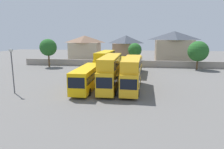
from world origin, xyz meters
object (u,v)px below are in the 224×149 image
object	(u,v)px
bus_1	(87,77)
house_terrace_centre	(126,49)
bus_4	(105,61)
bus_5	(122,65)
tree_behind_wall	(48,47)
lamp_post_lot_edge	(12,69)
tree_right_of_lot	(198,51)
bus_2	(110,71)
bus_6	(135,65)
house_terrace_right	(174,47)
bus_3	(132,72)
tree_left_of_lot	(135,50)
house_terrace_left	(85,48)

from	to	relation	value
bus_1	house_terrace_centre	bearing A→B (deg)	173.29
bus_4	bus_5	world-z (taller)	bus_4
tree_behind_wall	lamp_post_lot_edge	world-z (taller)	tree_behind_wall
tree_right_of_lot	bus_4	bearing A→B (deg)	-159.12
bus_1	bus_2	xyz separation A→B (m)	(3.57, 0.83, 0.93)
house_terrace_centre	bus_1	bearing A→B (deg)	-96.06
tree_right_of_lot	lamp_post_lot_edge	size ratio (longest dim) A/B	1.10
bus_6	bus_1	bearing A→B (deg)	-22.59
bus_4	bus_2	bearing A→B (deg)	16.88
bus_2	house_terrace_right	world-z (taller)	house_terrace_right
house_terrace_centre	lamp_post_lot_edge	size ratio (longest dim) A/B	1.31
bus_3	house_terrace_centre	bearing A→B (deg)	-172.54
bus_2	bus_5	world-z (taller)	bus_2
bus_3	lamp_post_lot_edge	size ratio (longest dim) A/B	1.76
house_terrace_right	tree_right_of_lot	size ratio (longest dim) A/B	1.60
bus_2	tree_left_of_lot	world-z (taller)	tree_left_of_lot
bus_5	house_terrace_right	xyz separation A→B (m)	(13.97, 19.47, 3.01)
house_terrace_right	tree_behind_wall	xyz separation A→B (m)	(-34.29, -12.29, 0.30)
tree_right_of_lot	bus_1	bearing A→B (deg)	-134.68
bus_3	tree_right_of_lot	size ratio (longest dim) A/B	1.60
bus_1	tree_right_of_lot	bearing A→B (deg)	134.67
bus_3	house_terrace_right	bearing A→B (deg)	163.01
bus_2	bus_3	size ratio (longest dim) A/B	1.04
house_terrace_centre	bus_3	bearing A→B (deg)	-84.13
house_terrace_left	lamp_post_lot_edge	size ratio (longest dim) A/B	1.51
house_terrace_centre	lamp_post_lot_edge	bearing A→B (deg)	-110.04
bus_6	lamp_post_lot_edge	xyz separation A→B (m)	(-16.97, -18.05, 1.67)
bus_2	lamp_post_lot_edge	xyz separation A→B (m)	(-13.54, -4.50, 0.73)
house_terrace_centre	tree_left_of_lot	world-z (taller)	house_terrace_centre
house_terrace_right	tree_left_of_lot	xyz separation A→B (m)	(-11.50, -6.79, -0.54)
bus_4	bus_6	size ratio (longest dim) A/B	0.96
tree_behind_wall	tree_left_of_lot	bearing A→B (deg)	13.57
bus_5	tree_behind_wall	world-z (taller)	tree_behind_wall
house_terrace_right	tree_left_of_lot	bearing A→B (deg)	-149.45
bus_4	house_terrace_right	size ratio (longest dim) A/B	0.96
bus_6	lamp_post_lot_edge	size ratio (longest dim) A/B	1.75
bus_6	bus_2	bearing A→B (deg)	-10.83
bus_3	tree_left_of_lot	distance (m)	26.32
bus_5	house_terrace_centre	bearing A→B (deg)	-178.74
bus_6	lamp_post_lot_edge	distance (m)	24.83
house_terrace_centre	tree_left_of_lot	xyz separation A→B (m)	(2.98, -6.50, 0.09)
bus_4	house_terrace_left	bearing A→B (deg)	-149.88
bus_6	tree_right_of_lot	distance (m)	17.31
bus_4	house_terrace_centre	world-z (taller)	house_terrace_centre
bus_4	tree_behind_wall	size ratio (longest dim) A/B	1.44
bus_6	house_terrace_right	distance (m)	22.41
bus_3	tree_left_of_lot	bearing A→B (deg)	-177.56
tree_right_of_lot	lamp_post_lot_edge	world-z (taller)	tree_right_of_lot
bus_4	tree_right_of_lot	world-z (taller)	tree_right_of_lot
house_terrace_right	tree_right_of_lot	bearing A→B (deg)	-69.99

